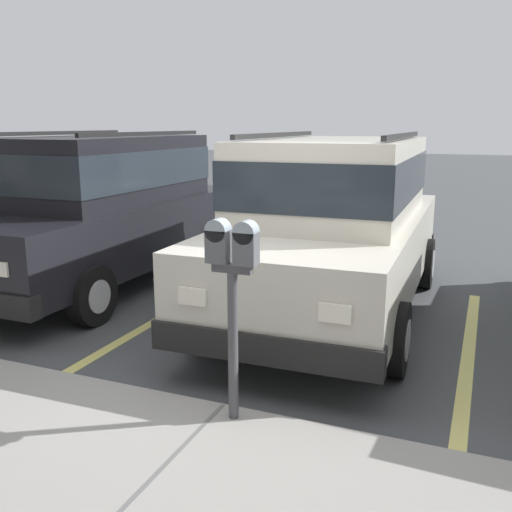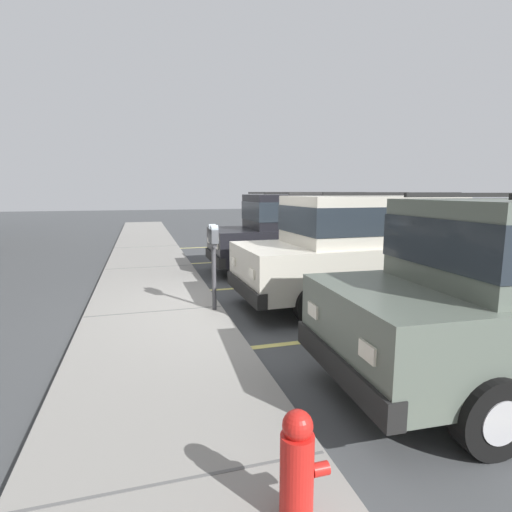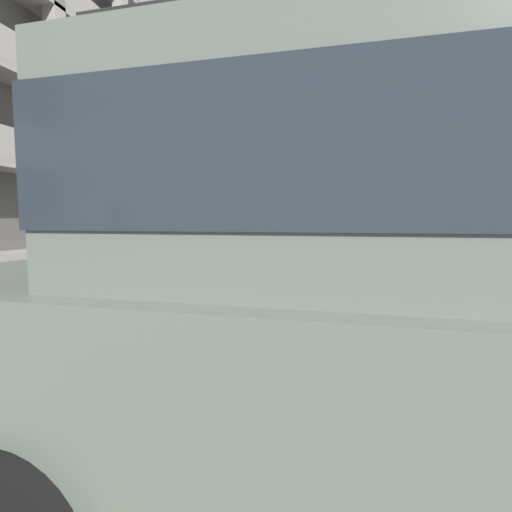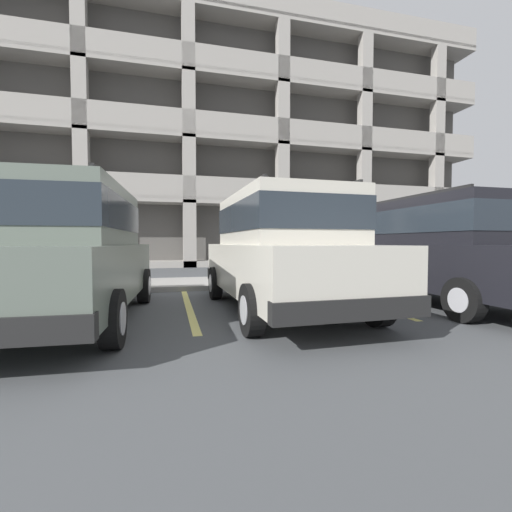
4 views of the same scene
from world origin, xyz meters
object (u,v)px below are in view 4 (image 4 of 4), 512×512
object	(u,v)px
silver_suv	(281,247)
parking_garage	(184,163)
dark_hatchback	(440,247)
red_sedan	(66,248)
parking_meter_near	(243,242)
fire_hydrant	(54,273)

from	to	relation	value
silver_suv	parking_garage	xyz separation A→B (m)	(-0.91, 15.95, 4.95)
parking_garage	dark_hatchback	bearing A→B (deg)	-75.64
red_sedan	parking_meter_near	world-z (taller)	red_sedan
silver_suv	parking_garage	world-z (taller)	parking_garage
red_sedan	parking_garage	size ratio (longest dim) A/B	0.15
silver_suv	dark_hatchback	xyz separation A→B (m)	(3.19, -0.08, 0.00)
dark_hatchback	parking_meter_near	world-z (taller)	dark_hatchback
dark_hatchback	fire_hydrant	distance (m)	8.29
dark_hatchback	parking_garage	size ratio (longest dim) A/B	0.15
dark_hatchback	fire_hydrant	size ratio (longest dim) A/B	6.83
silver_suv	parking_meter_near	size ratio (longest dim) A/B	3.43
parking_meter_near	parking_garage	distance (m)	14.00
silver_suv	parking_meter_near	xyz separation A→B (m)	(-0.04, 2.85, 0.08)
parking_meter_near	fire_hydrant	bearing A→B (deg)	176.12
red_sedan	parking_meter_near	distance (m)	4.40
dark_hatchback	parking_garage	distance (m)	17.27
red_sedan	parking_garage	world-z (taller)	parking_garage
silver_suv	fire_hydrant	distance (m)	5.46
parking_meter_near	parking_garage	size ratio (longest dim) A/B	0.04
parking_garage	red_sedan	bearing A→B (deg)	-98.45
silver_suv	parking_meter_near	distance (m)	2.85
red_sedan	fire_hydrant	size ratio (longest dim) A/B	6.94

